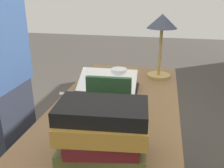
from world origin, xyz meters
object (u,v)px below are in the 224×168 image
open_book (103,92)px  coffee_mug (119,77)px  book_standing_upright (109,102)px  reading_lamp (162,28)px  book_stack_tall (102,131)px

open_book → coffee_mug: (-0.18, 0.04, 0.02)m
book_standing_upright → reading_lamp: reading_lamp is taller
book_stack_tall → reading_lamp: bearing=170.0°
open_book → reading_lamp: 0.53m
reading_lamp → coffee_mug: bearing=-47.8°
book_stack_tall → book_standing_upright: book_standing_upright is taller
open_book → coffee_mug: size_ratio=4.35×
open_book → reading_lamp: bearing=143.4°
book_standing_upright → coffee_mug: size_ratio=1.95×
open_book → book_standing_upright: book_standing_upright is taller
book_stack_tall → open_book: bearing=-166.6°
reading_lamp → coffee_mug: reading_lamp is taller
coffee_mug → book_stack_tall: bearing=6.0°
open_book → book_standing_upright: (0.26, 0.09, 0.07)m
book_standing_upright → coffee_mug: (-0.44, -0.04, -0.05)m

